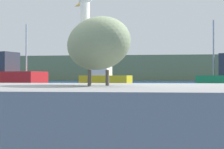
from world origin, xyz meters
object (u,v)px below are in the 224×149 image
fishing_boat_yellow (104,76)px  pelican (96,43)px  fishing_boat_blue (110,77)px  fishing_boat_red (5,75)px

fishing_boat_yellow → pelican: bearing=116.7°
pelican → fishing_boat_blue: 41.92m
fishing_boat_red → fishing_boat_yellow: 10.31m
pelican → fishing_boat_red: bearing=-1.7°
pelican → fishing_boat_blue: (-4.65, 41.66, -0.32)m
fishing_boat_blue → fishing_boat_red: 20.68m
pelican → fishing_boat_red: size_ratio=0.17×
pelican → fishing_boat_blue: bearing=-21.9°
fishing_boat_red → fishing_boat_yellow: size_ratio=1.25×
pelican → fishing_boat_blue: fishing_boat_blue is taller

